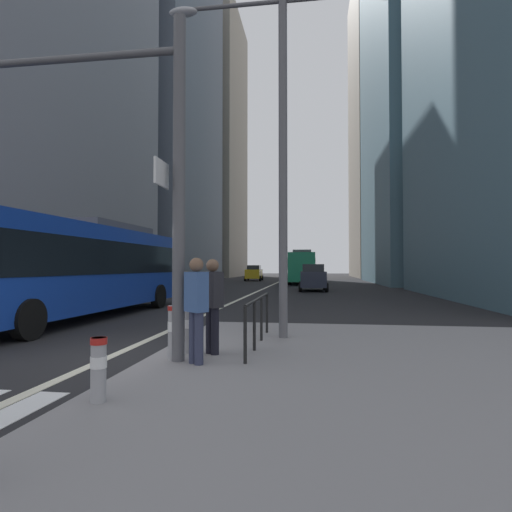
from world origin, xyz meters
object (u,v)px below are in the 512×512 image
at_px(street_lamp_post, 283,115).
at_px(pedestrian_walking, 212,301).
at_px(city_bus_blue_oncoming, 80,265).
at_px(city_bus_red_receding, 303,266).
at_px(car_oncoming_mid, 168,277).
at_px(traffic_signal_gantry, 63,136).
at_px(bollard_left, 99,366).
at_px(bollard_right, 173,330).
at_px(car_receding_far, 302,272).
at_px(pedestrian_waiting, 196,304).
at_px(car_oncoming_far, 254,273).
at_px(car_receding_near, 313,277).
at_px(bollard_back, 188,327).
at_px(sedan_white_oncoming, 4,287).

bearing_deg(street_lamp_post, pedestrian_walking, -121.32).
height_order(city_bus_blue_oncoming, city_bus_red_receding, same).
bearing_deg(car_oncoming_mid, traffic_signal_gantry, -74.24).
distance_m(traffic_signal_gantry, bollard_left, 4.59).
relative_size(bollard_right, pedestrian_walking, 0.53).
height_order(car_oncoming_mid, traffic_signal_gantry, traffic_signal_gantry).
height_order(city_bus_blue_oncoming, pedestrian_walking, city_bus_blue_oncoming).
height_order(city_bus_blue_oncoming, bollard_right, city_bus_blue_oncoming).
height_order(car_receding_far, bollard_right, car_receding_far).
bearing_deg(pedestrian_waiting, pedestrian_walking, 84.17).
height_order(car_oncoming_far, traffic_signal_gantry, traffic_signal_gantry).
bearing_deg(pedestrian_waiting, car_receding_near, 85.30).
height_order(city_bus_blue_oncoming, car_receding_near, city_bus_blue_oncoming).
bearing_deg(city_bus_red_receding, bollard_back, -92.03).
xyz_separation_m(city_bus_red_receding, car_receding_far, (-0.65, 22.94, -0.85)).
xyz_separation_m(car_receding_far, bollard_right, (-0.68, -58.69, -0.32)).
height_order(bollard_left, pedestrian_walking, pedestrian_walking).
bearing_deg(car_oncoming_far, city_bus_red_receding, -51.09).
bearing_deg(bollard_right, bollard_left, -93.51).
bearing_deg(street_lamp_post, city_bus_blue_oncoming, 153.78).
relative_size(street_lamp_post, bollard_left, 10.43).
height_order(city_bus_red_receding, car_oncoming_mid, city_bus_red_receding).
bearing_deg(city_bus_red_receding, pedestrian_walking, -91.27).
relative_size(car_oncoming_far, bollard_right, 4.73).
bearing_deg(city_bus_blue_oncoming, traffic_signal_gantry, -61.07).
height_order(street_lamp_post, bollard_right, street_lamp_post).
relative_size(bollard_right, pedestrian_waiting, 0.53).
distance_m(city_bus_red_receding, street_lamp_post, 33.43).
height_order(sedan_white_oncoming, car_oncoming_mid, same).
relative_size(traffic_signal_gantry, bollard_right, 6.95).
xyz_separation_m(street_lamp_post, pedestrian_waiting, (-1.25, -2.71, -4.15)).
height_order(car_receding_far, traffic_signal_gantry, traffic_signal_gantry).
distance_m(car_oncoming_mid, traffic_signal_gantry, 23.88).
distance_m(sedan_white_oncoming, bollard_back, 11.43).
bearing_deg(bollard_right, car_receding_near, 84.09).
xyz_separation_m(car_oncoming_mid, car_receding_near, (10.90, 0.35, -0.00)).
distance_m(car_oncoming_mid, bollard_back, 23.76).
xyz_separation_m(car_oncoming_mid, bollard_left, (8.37, -24.96, -0.41)).
bearing_deg(bollard_right, city_bus_blue_oncoming, 132.06).
xyz_separation_m(car_receding_near, bollard_right, (-2.39, -23.08, -0.32)).
bearing_deg(street_lamp_post, traffic_signal_gantry, -146.12).
relative_size(city_bus_red_receding, bollard_left, 13.84).
xyz_separation_m(car_receding_far, bollard_back, (-0.60, -58.11, -0.35)).
xyz_separation_m(city_bus_red_receding, bollard_right, (-1.33, -35.75, -1.17)).
bearing_deg(pedestrian_waiting, traffic_signal_gantry, 176.46).
bearing_deg(bollard_left, car_oncoming_far, 95.97).
distance_m(car_receding_near, traffic_signal_gantry, 23.77).
height_order(sedan_white_oncoming, street_lamp_post, street_lamp_post).
height_order(sedan_white_oncoming, pedestrian_waiting, sedan_white_oncoming).
bearing_deg(city_bus_blue_oncoming, pedestrian_waiting, -46.55).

